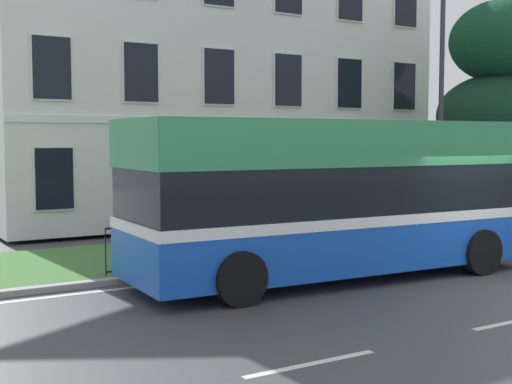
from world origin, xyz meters
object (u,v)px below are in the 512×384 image
object	(u,v)px
single_decker_bus	(336,196)
litter_bin	(326,224)
georgian_townhouse	(196,56)
street_lamp_post	(441,92)
evergreen_tree	(499,144)

from	to	relation	value
single_decker_bus	litter_bin	size ratio (longest dim) A/B	8.06
georgian_townhouse	street_lamp_post	size ratio (longest dim) A/B	2.19
evergreen_tree	litter_bin	world-z (taller)	evergreen_tree
georgian_townhouse	evergreen_tree	world-z (taller)	georgian_townhouse
litter_bin	street_lamp_post	bearing A→B (deg)	1.86
single_decker_bus	litter_bin	xyz separation A→B (m)	(1.99, 2.96, -1.02)
street_lamp_post	georgian_townhouse	bearing A→B (deg)	111.30
single_decker_bus	street_lamp_post	xyz separation A→B (m)	(6.17, 3.10, 2.49)
georgian_townhouse	litter_bin	bearing A→B (deg)	-94.75
evergreen_tree	street_lamp_post	bearing A→B (deg)	-163.31
georgian_townhouse	street_lamp_post	xyz separation A→B (m)	(3.43, -8.81, -1.68)
evergreen_tree	single_decker_bus	distance (m)	11.09
georgian_townhouse	evergreen_tree	bearing A→B (deg)	-45.65
evergreen_tree	street_lamp_post	distance (m)	4.44
evergreen_tree	litter_bin	bearing A→B (deg)	-170.73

